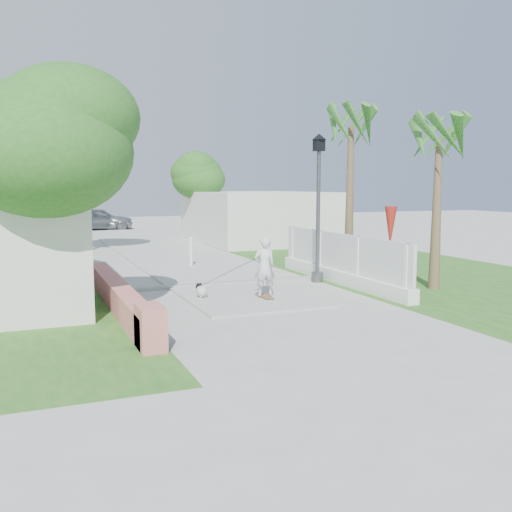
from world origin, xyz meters
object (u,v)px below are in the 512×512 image
street_lamp (318,202)px  parked_car (99,219)px  bollard (191,251)px  skateboarder (238,271)px  dog (201,291)px  patio_umbrella (390,227)px

street_lamp → parked_car: bearing=98.8°
bollard → skateboarder: skateboarder is taller
street_lamp → bollard: bearing=121.0°
skateboarder → dog: (-0.89, 0.33, -0.50)m
street_lamp → dog: size_ratio=7.25×
patio_umbrella → dog: (-5.95, -0.25, -1.46)m
bollard → patio_umbrella: bearing=-50.1°
bollard → dog: (-1.35, -5.75, -0.36)m
bollard → skateboarder: size_ratio=0.61×
patio_umbrella → bollard: bearing=129.9°
street_lamp → bollard: (-2.70, 4.50, -1.84)m
street_lamp → patio_umbrella: 2.27m
parked_car → dog: bearing=-177.2°
bollard → patio_umbrella: (4.60, -5.50, 1.10)m
bollard → parked_car: parked_car is taller
patio_umbrella → skateboarder: size_ratio=1.28×
skateboarder → parked_car: skateboarder is taller
skateboarder → dog: size_ratio=2.92×
street_lamp → patio_umbrella: size_ratio=1.93×
street_lamp → patio_umbrella: (1.90, -1.00, -0.74)m
dog → parked_car: parked_car is taller
patio_umbrella → skateboarder: 5.18m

